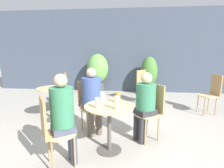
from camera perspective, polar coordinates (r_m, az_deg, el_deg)
ground_plane at (r=2.98m, az=1.16°, el=-20.14°), size 20.00×20.00×0.00m
storefront_wall at (r=6.55m, az=4.24°, el=10.59°), size 10.00×0.06×3.00m
cafe_table_near at (r=2.68m, az=-0.91°, el=-10.43°), size 0.75×0.75×0.73m
cafe_table_far at (r=4.07m, az=-18.68°, el=-3.74°), size 0.69×0.69×0.73m
bistro_chair_0 at (r=3.12m, az=12.90°, el=-7.30°), size 0.50×0.49×0.97m
bistro_chair_1 at (r=3.40m, az=-7.50°, el=-5.63°), size 0.49×0.50×0.97m
bistro_chair_2 at (r=2.43m, az=-19.12°, el=-13.06°), size 0.50×0.49×0.97m
bistro_chair_3 at (r=4.76m, az=-16.04°, el=-1.14°), size 0.49×0.47×0.97m
bistro_chair_4 at (r=5.19m, az=10.15°, el=0.09°), size 0.50×0.50×0.97m
bistro_chair_5 at (r=4.88m, az=29.86°, el=-1.91°), size 0.46×0.44×0.97m
seated_person_0 at (r=2.99m, az=10.70°, el=-5.37°), size 0.42×0.41×1.19m
seated_person_1 at (r=3.21m, az=-6.53°, el=-3.69°), size 0.44×0.45×1.24m
seated_person_2 at (r=2.39m, az=-15.64°, el=-8.73°), size 0.38×0.37×1.25m
beer_glass_0 at (r=2.74m, az=2.05°, el=-4.38°), size 0.07×0.07×0.17m
beer_glass_1 at (r=2.76m, az=-3.30°, el=-4.31°), size 0.07×0.07×0.17m
beer_glass_2 at (r=2.50m, az=-4.85°, el=-6.13°), size 0.06×0.06×0.15m
beer_glass_3 at (r=2.43m, az=1.57°, el=-6.16°), size 0.07×0.07×0.19m
potted_plant_0 at (r=6.27m, az=-4.69°, el=4.36°), size 0.76×0.76×1.42m
potted_plant_1 at (r=6.15m, az=11.99°, el=3.12°), size 0.57×0.57×1.33m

